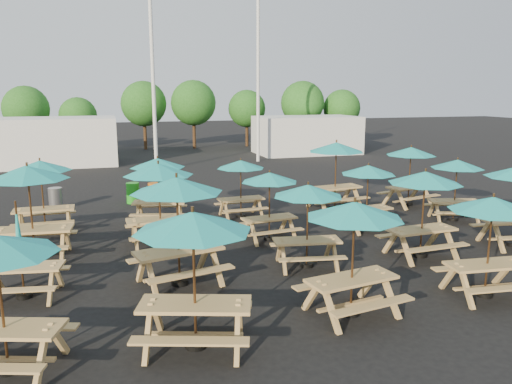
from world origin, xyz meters
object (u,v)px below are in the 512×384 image
object	(u,v)px
picnic_unit_7	(158,167)
picnic_unit_14	(368,174)
picnic_unit_12	(492,211)
picnic_unit_15	(336,152)
picnic_unit_2	(28,179)
waste_bin_1	(133,193)
picnic_unit_6	(159,175)
picnic_unit_4	(193,231)
picnic_unit_1	(21,259)
picnic_unit_10	(269,182)
picnic_unit_9	(308,196)
picnic_unit_8	(354,218)
picnic_unit_13	(425,183)
picnic_unit_11	(241,168)
waste_bin_2	(155,193)
waste_bin_0	(56,198)
picnic_unit_3	(40,171)
picnic_unit_18	(457,168)
waste_bin_3	(178,192)
picnic_unit_5	(177,192)
picnic_unit_19	(411,155)

from	to	relation	value
picnic_unit_7	picnic_unit_14	xyz separation A→B (m)	(6.22, -2.72, -0.10)
picnic_unit_12	picnic_unit_15	distance (m)	8.41
picnic_unit_2	waste_bin_1	world-z (taller)	picnic_unit_2
picnic_unit_2	picnic_unit_6	bearing A→B (deg)	9.30
picnic_unit_7	picnic_unit_15	xyz separation A→B (m)	(6.52, 0.20, 0.27)
picnic_unit_4	waste_bin_1	distance (m)	12.04
picnic_unit_1	picnic_unit_10	size ratio (longest dim) A/B	1.04
picnic_unit_6	picnic_unit_14	xyz separation A→B (m)	(6.46, -0.15, -0.26)
picnic_unit_1	picnic_unit_9	world-z (taller)	picnic_unit_1
picnic_unit_2	picnic_unit_8	size ratio (longest dim) A/B	1.08
picnic_unit_2	picnic_unit_13	distance (m)	10.20
picnic_unit_4	picnic_unit_7	size ratio (longest dim) A/B	1.13
picnic_unit_11	picnic_unit_14	size ratio (longest dim) A/B	0.97
picnic_unit_1	picnic_unit_8	bearing A→B (deg)	-14.24
picnic_unit_9	picnic_unit_1	bearing A→B (deg)	-170.35
picnic_unit_6	picnic_unit_10	world-z (taller)	picnic_unit_6
picnic_unit_11	waste_bin_2	bearing A→B (deg)	127.99
waste_bin_0	waste_bin_2	distance (m)	3.64
picnic_unit_7	picnic_unit_8	bearing A→B (deg)	-56.78
picnic_unit_13	waste_bin_2	world-z (taller)	picnic_unit_13
picnic_unit_13	picnic_unit_1	bearing A→B (deg)	176.07
picnic_unit_15	waste_bin_1	distance (m)	8.05
picnic_unit_2	picnic_unit_9	xyz separation A→B (m)	(6.62, -2.58, -0.33)
waste_bin_1	picnic_unit_15	bearing A→B (deg)	-23.63
picnic_unit_4	picnic_unit_9	xyz separation A→B (m)	(3.37, 3.18, -0.26)
picnic_unit_3	picnic_unit_11	xyz separation A→B (m)	(6.37, 0.09, -0.22)
picnic_unit_8	picnic_unit_12	bearing A→B (deg)	-9.87
picnic_unit_18	waste_bin_3	distance (m)	10.30
picnic_unit_11	picnic_unit_9	bearing A→B (deg)	-90.01
picnic_unit_15	picnic_unit_13	bearing A→B (deg)	-99.35
picnic_unit_3	waste_bin_2	bearing A→B (deg)	39.92
picnic_unit_10	picnic_unit_5	bearing A→B (deg)	-144.56
waste_bin_1	waste_bin_2	xyz separation A→B (m)	(0.82, -0.28, 0.00)
picnic_unit_4	waste_bin_2	bearing A→B (deg)	105.70
picnic_unit_11	waste_bin_3	xyz separation A→B (m)	(-1.77, 2.95, -1.33)
picnic_unit_13	picnic_unit_15	distance (m)	5.74
picnic_unit_11	picnic_unit_6	bearing A→B (deg)	-143.05
picnic_unit_14	waste_bin_0	bearing A→B (deg)	141.68
picnic_unit_1	picnic_unit_6	size ratio (longest dim) A/B	0.89
picnic_unit_1	picnic_unit_3	world-z (taller)	picnic_unit_3
picnic_unit_19	waste_bin_1	xyz separation A→B (m)	(-10.16, 3.48, -1.54)
picnic_unit_2	picnic_unit_13	xyz separation A→B (m)	(9.82, -2.73, -0.15)
picnic_unit_12	picnic_unit_15	xyz separation A→B (m)	(0.46, 8.40, 0.26)
picnic_unit_3	picnic_unit_4	distance (m)	9.06
picnic_unit_4	picnic_unit_7	distance (m)	8.57
picnic_unit_7	waste_bin_0	distance (m)	4.92
waste_bin_0	picnic_unit_10	bearing A→B (deg)	-43.14
picnic_unit_11	picnic_unit_15	world-z (taller)	picnic_unit_15
picnic_unit_2	waste_bin_3	world-z (taller)	picnic_unit_2
picnic_unit_10	picnic_unit_14	world-z (taller)	picnic_unit_14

